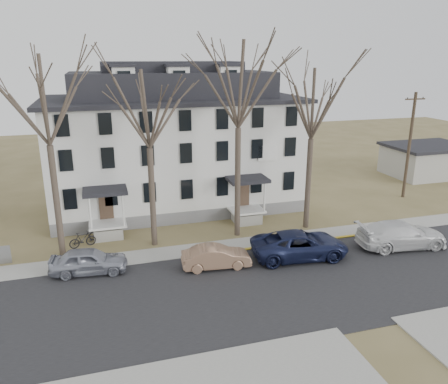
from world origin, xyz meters
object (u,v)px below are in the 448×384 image
object	(u,v)px
tree_far_left	(44,94)
bicycle_left	(102,232)
car_silver	(89,261)
tree_center	(239,78)
car_tan	(216,257)
car_white	(401,235)
tree_mid_right	(313,99)
bicycle_right	(83,240)
tree_mid_left	(147,104)
boarding_house	(174,144)
utility_pole_far	(409,145)
car_navy	(300,245)

from	to	relation	value
tree_far_left	bicycle_left	size ratio (longest dim) A/B	7.17
car_silver	bicycle_left	world-z (taller)	car_silver
tree_center	car_tan	bearing A→B (deg)	-121.83
car_white	bicycle_left	size ratio (longest dim) A/B	3.18
tree_mid_right	bicycle_right	distance (m)	18.61
tree_mid_left	bicycle_left	world-z (taller)	tree_mid_left
tree_mid_right	bicycle_left	xyz separation A→B (m)	(-14.92, 2.02, -9.10)
bicycle_left	boarding_house	bearing A→B (deg)	-59.92
tree_center	bicycle_left	world-z (taller)	tree_center
boarding_house	car_tan	distance (m)	13.56
boarding_house	car_tan	bearing A→B (deg)	-89.28
tree_center	utility_pole_far	bearing A→B (deg)	13.50
car_navy	tree_mid_left	bearing A→B (deg)	67.34
tree_mid_right	bicycle_left	size ratio (longest dim) A/B	6.66
tree_center	bicycle_right	size ratio (longest dim) A/B	8.13
tree_center	car_tan	xyz separation A→B (m)	(-2.84, -4.57, -10.39)
utility_pole_far	car_tan	size ratio (longest dim) A/B	2.26
tree_center	car_navy	bearing A→B (deg)	-60.41
tree_mid_right	tree_center	bearing A→B (deg)	180.00
tree_far_left	car_white	size ratio (longest dim) A/B	2.25
utility_pole_far	car_silver	size ratio (longest dim) A/B	2.11
utility_pole_far	car_navy	world-z (taller)	utility_pole_far
tree_far_left	car_silver	world-z (taller)	tree_far_left
tree_center	tree_mid_right	xyz separation A→B (m)	(5.50, 0.00, -1.48)
tree_far_left	car_silver	distance (m)	10.21
tree_far_left	tree_mid_right	xyz separation A→B (m)	(17.50, 0.00, -0.74)
boarding_house	tree_mid_right	distance (m)	12.51
utility_pole_far	car_tan	bearing A→B (deg)	-156.67
boarding_house	tree_center	distance (m)	10.39
car_silver	car_white	xyz separation A→B (m)	(20.31, -2.08, 0.12)
boarding_house	car_navy	world-z (taller)	boarding_house
boarding_house	bicycle_left	size ratio (longest dim) A/B	10.88
bicycle_right	car_silver	bearing A→B (deg)	170.38
utility_pole_far	tree_mid_right	bearing A→B (deg)	-160.71
tree_far_left	tree_mid_right	world-z (taller)	tree_far_left
tree_mid_left	bicycle_left	size ratio (longest dim) A/B	6.66
car_navy	bicycle_right	size ratio (longest dim) A/B	3.43
tree_center	car_silver	distance (m)	14.91
boarding_house	tree_mid_left	world-z (taller)	tree_mid_left
car_tan	car_white	size ratio (longest dim) A/B	0.69
tree_mid_right	car_navy	xyz separation A→B (m)	(-2.82, -4.72, -8.74)
boarding_house	tree_mid_right	world-z (taller)	tree_mid_right
tree_center	tree_mid_right	size ratio (longest dim) A/B	1.15
utility_pole_far	car_white	xyz separation A→B (m)	(-7.50, -9.39, -4.02)
car_tan	car_white	distance (m)	12.85
car_silver	bicycle_right	xyz separation A→B (m)	(-0.42, 3.95, -0.22)
car_navy	car_tan	bearing A→B (deg)	94.37
car_tan	boarding_house	bearing A→B (deg)	6.05
car_navy	bicycle_left	xyz separation A→B (m)	(-12.10, 6.74, -0.36)
utility_pole_far	car_tan	xyz separation A→B (m)	(-20.34, -8.77, -4.21)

